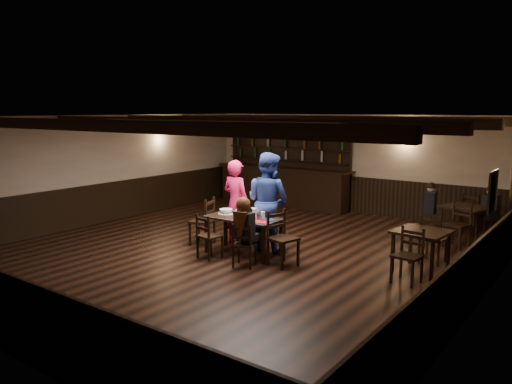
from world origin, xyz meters
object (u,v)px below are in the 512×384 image
Objects in this scene: chair_near_left at (207,233)px; bar_counter at (284,181)px; chair_near_right at (243,242)px; man_blue at (268,201)px; woman_pink at (236,202)px; cake at (226,212)px; dining_table at (243,222)px.

bar_counter reaches higher than chair_near_left.
chair_near_right is (0.88, -0.00, -0.03)m from chair_near_left.
man_blue is (-0.33, 1.24, 0.52)m from chair_near_right.
woman_pink is 0.55m from cake.
dining_table is 0.50m from cake.
chair_near_left reaches higher than dining_table.
cake reaches higher than chair_near_right.
bar_counter is at bearing 114.46° from dining_table.
dining_table is 4.70× the size of cake.
chair_near_left reaches higher than cake.
bar_counter is (-1.57, 4.27, -0.17)m from woman_pink.
man_blue is at bearing -175.54° from woman_pink.
cake is (-0.10, 0.70, 0.29)m from chair_near_left.
dining_table is at bearing 76.19° from man_blue.
man_blue is 0.87m from cake.
chair_near_left is 0.77m from cake.
bar_counter is (-2.70, 5.50, 0.25)m from chair_near_right.
chair_near_right is at bearing -52.68° from dining_table.
woman_pink is 0.41× the size of bar_counter.
dining_table is at bearing 127.32° from chair_near_right.
man_blue is 0.46× the size of bar_counter.
bar_counter reaches higher than cake.
woman_pink is (-0.25, 1.22, 0.39)m from chair_near_left.
dining_table is 0.77m from chair_near_left.
cake is at bearing 42.49° from man_blue.
chair_near_right is 2.55× the size of cake.
bar_counter reaches higher than woman_pink.
cake is at bearing -70.21° from bar_counter.
bar_counter is at bearing 108.34° from chair_near_left.
man_blue reaches higher than cake.
bar_counter is at bearing -66.44° from woman_pink.
woman_pink is at bearing 4.13° from man_blue.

